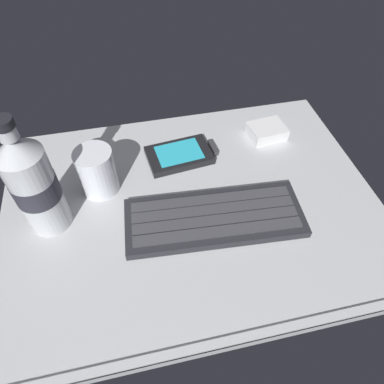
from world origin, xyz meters
The scene contains 6 objects.
ground_plane centered at (0.00, -0.23, -0.99)cm, with size 64.00×48.00×2.80cm.
keyboard centered at (2.79, -4.33, 0.81)cm, with size 29.71×13.04×1.70cm.
handheld_device centered at (0.66, 11.52, 0.73)cm, with size 13.36×8.90×1.50cm.
juice_cup centered at (-14.96, 6.89, 3.91)cm, with size 6.40×6.40×8.50cm.
water_bottle centered at (-23.31, 1.37, 9.01)cm, with size 6.73×6.73×20.80cm.
charger_block centered at (18.61, 14.06, 1.20)cm, with size 7.00×5.60×2.40cm, color white.
Camera 1 is at (-8.04, -36.58, 46.96)cm, focal length 32.67 mm.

